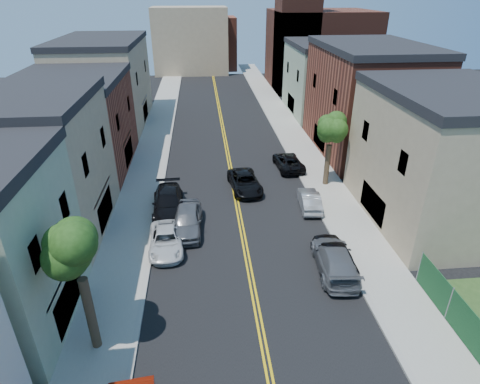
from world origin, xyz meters
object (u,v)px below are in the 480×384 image
object	(u,v)px
grey_car_left	(187,220)
black_car_right	(335,254)
grey_car_right	(335,260)
white_pickup	(166,240)
dark_car_right_far	(288,162)
black_suv_lane	(245,182)
silver_car_right	(309,200)
black_car_left	(168,203)

from	to	relation	value
grey_car_left	black_car_right	distance (m)	10.24
grey_car_right	white_pickup	bearing A→B (deg)	-12.88
dark_car_right_far	white_pickup	bearing A→B (deg)	45.06
grey_car_left	grey_car_right	bearing A→B (deg)	-28.39
white_pickup	black_suv_lane	bearing A→B (deg)	49.54
grey_car_right	black_car_right	xyz separation A→B (m)	(0.20, 0.61, -0.01)
white_pickup	black_car_right	xyz separation A→B (m)	(10.42, -2.63, 0.13)
white_pickup	silver_car_right	size ratio (longest dim) A/B	1.14
black_car_left	silver_car_right	distance (m)	10.80
black_car_left	dark_car_right_far	xyz separation A→B (m)	(10.73, 7.23, -0.14)
grey_car_left	black_car_right	xyz separation A→B (m)	(9.08, -4.74, -0.08)
white_pickup	silver_car_right	xyz separation A→B (m)	(10.64, 4.45, 0.03)
grey_car_right	dark_car_right_far	xyz separation A→B (m)	(0.36, 15.29, -0.11)
grey_car_right	silver_car_right	distance (m)	7.71
white_pickup	grey_car_right	bearing A→B (deg)	-21.10
grey_car_left	silver_car_right	xyz separation A→B (m)	(9.30, 2.35, -0.18)
grey_car_left	black_suv_lane	xyz separation A→B (m)	(4.68, 5.90, -0.15)
dark_car_right_far	silver_car_right	bearing A→B (deg)	86.82
grey_car_left	black_car_right	size ratio (longest dim) A/B	1.10
black_car_right	silver_car_right	world-z (taller)	black_car_right
black_car_left	silver_car_right	size ratio (longest dim) A/B	1.37
silver_car_right	black_suv_lane	distance (m)	5.82
grey_car_left	black_car_right	bearing A→B (deg)	-24.90
white_pickup	silver_car_right	world-z (taller)	silver_car_right
black_car_left	silver_car_right	world-z (taller)	black_car_left
dark_car_right_far	black_suv_lane	xyz separation A→B (m)	(-4.55, -4.05, 0.03)
white_pickup	silver_car_right	bearing A→B (deg)	19.21
silver_car_right	grey_car_right	bearing A→B (deg)	91.66
white_pickup	dark_car_right_far	size ratio (longest dim) A/B	0.96
grey_car_left	black_car_left	distance (m)	3.11
black_car_left	dark_car_right_far	bearing A→B (deg)	31.45
black_car_left	grey_car_right	bearing A→B (deg)	-40.39
white_pickup	grey_car_left	distance (m)	2.50
grey_car_right	black_suv_lane	bearing A→B (deg)	-64.84
grey_car_right	silver_car_right	xyz separation A→B (m)	(0.43, 7.69, -0.11)
black_car_left	dark_car_right_far	distance (m)	12.94
grey_car_right	black_car_right	size ratio (longest dim) A/B	1.19
grey_car_left	grey_car_right	distance (m)	10.36
black_car_left	silver_car_right	xyz separation A→B (m)	(10.79, -0.37, -0.14)
black_car_right	black_suv_lane	xyz separation A→B (m)	(-4.39, 10.64, -0.07)
dark_car_right_far	black_car_right	bearing A→B (deg)	85.70
dark_car_right_far	black_suv_lane	bearing A→B (deg)	37.98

